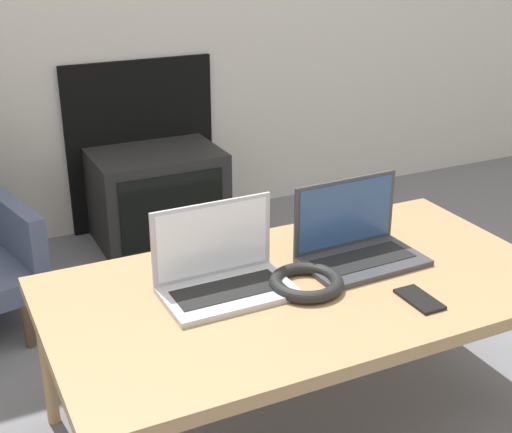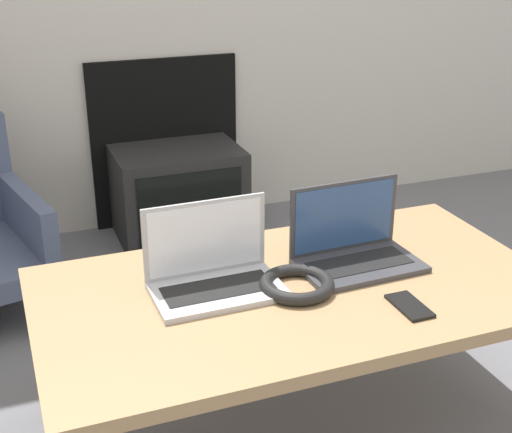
# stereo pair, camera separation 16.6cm
# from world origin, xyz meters

# --- Properties ---
(table) EXTENTS (1.37, 0.75, 0.47)m
(table) POSITION_xyz_m (0.00, 0.29, 0.43)
(table) COLOR #9E7A51
(table) RESTS_ON ground_plane
(laptop_left) EXTENTS (0.34, 0.21, 0.22)m
(laptop_left) POSITION_xyz_m (-0.21, 0.36, 0.52)
(laptop_left) COLOR #B2B2B7
(laptop_left) RESTS_ON table
(laptop_right) EXTENTS (0.35, 0.22, 0.22)m
(laptop_right) POSITION_xyz_m (0.21, 0.36, 0.52)
(laptop_right) COLOR #38383D
(laptop_right) RESTS_ON table
(headphones) EXTENTS (0.20, 0.20, 0.03)m
(headphones) POSITION_xyz_m (-0.01, 0.27, 0.48)
(headphones) COLOR black
(headphones) RESTS_ON table
(phone) EXTENTS (0.07, 0.13, 0.01)m
(phone) POSITION_xyz_m (0.22, 0.08, 0.47)
(phone) COLOR black
(phone) RESTS_ON table
(tv) EXTENTS (0.56, 0.40, 0.42)m
(tv) POSITION_xyz_m (0.06, 1.73, 0.21)
(tv) COLOR black
(tv) RESTS_ON ground_plane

